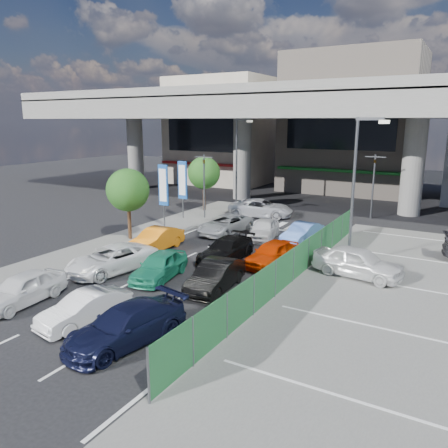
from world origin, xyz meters
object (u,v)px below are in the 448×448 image
Objects in this scene: street_lamp_right at (357,180)px; crossing_wagon_silver at (261,208)px; hatch_black_mid_right at (215,276)px; sedan_white_front_mid at (264,229)px; parked_sedan_white at (358,262)px; hatch_white_back_mid at (85,309)px; sedan_white_mid_left at (112,259)px; traffic_light_right at (374,170)px; taxi_orange_right at (272,253)px; tree_far at (204,173)px; traffic_cone at (317,261)px; tree_near at (128,190)px; signboard_far at (182,182)px; signboard_near at (163,187)px; van_white_back_left at (22,289)px; minivan_navy_back at (126,325)px; taxi_teal_mid at (159,266)px; wagon_silver_front_left at (225,224)px; street_lamp_left at (238,155)px; kei_truck_front_right at (302,233)px; traffic_light_left at (204,171)px; taxi_orange_left at (156,240)px; sedan_black_mid at (226,250)px.

street_lamp_right is 1.51× the size of crossing_wagon_silver.
hatch_black_mid_right and sedan_white_front_mid have the same top height.
crossing_wagon_silver is at bearing 53.07° from parked_sedan_white.
hatch_white_back_mid is 6.10m from sedan_white_mid_left.
traffic_light_right is 15.55m from taxi_orange_right.
sedan_white_front_mid is (4.19, 9.95, 0.00)m from sedan_white_mid_left.
traffic_light_right is 1.08× the size of tree_far.
hatch_white_back_mid is 15.02m from sedan_white_front_mid.
traffic_cone is at bearing 28.70° from taxi_orange_right.
sedan_white_front_mid is 7.03m from crossing_wagon_silver.
tree_near is 1.06× the size of parked_sedan_white.
crossing_wagon_silver reaches higher than traffic_cone.
street_lamp_right is 1.70× the size of signboard_far.
street_lamp_right is 1.98× the size of taxi_orange_right.
signboard_near reaches higher than sedan_white_front_mid.
sedan_white_mid_left is at bearing 133.30° from hatch_white_back_mid.
tree_far is at bearing -161.31° from traffic_light_right.
van_white_back_left is 15.91m from parked_sedan_white.
tree_far is 1.26× the size of hatch_white_back_mid.
traffic_cone is at bearing -25.12° from signboard_far.
crossing_wagon_silver is (-5.05, 15.71, 0.04)m from hatch_black_mid_right.
taxi_teal_mid is (-3.05, 5.80, 0.00)m from minivan_navy_back.
taxi_teal_mid is (6.46, -8.82, -2.37)m from signboard_near.
minivan_navy_back is at bearing -67.37° from wagon_silver_front_left.
sedan_white_front_mid is (6.94, -9.25, -4.08)m from street_lamp_left.
sedan_white_mid_left is 1.23× the size of taxi_teal_mid.
wagon_silver_front_left is 1.20× the size of kei_truck_front_right.
traffic_light_left is 8.06m from tree_near.
parked_sedan_white is (15.67, -10.15, -2.56)m from tree_far.
street_lamp_right and street_lamp_left have the same top height.
tree_near is 11.01m from van_white_back_left.
tree_far reaches higher than signboard_near.
hatch_black_mid_right is (8.80, -18.69, -4.08)m from street_lamp_left.
crossing_wagon_silver is 14.93m from parked_sedan_white.
tree_near is at bearing 143.99° from crossing_wagon_silver.
sedan_white_front_mid is 2.59m from kei_truck_front_right.
minivan_navy_back is 1.17× the size of taxi_orange_right.
traffic_light_left is 15.71m from hatch_black_mid_right.
kei_truck_front_right reaches higher than hatch_white_back_mid.
tree_far is 12.40m from taxi_orange_left.
sedan_white_mid_left is at bearing -116.20° from kei_truck_front_right.
tree_near is at bearing 131.99° from taxi_teal_mid.
street_lamp_right is at bearing 43.20° from van_white_back_left.
sedan_white_mid_left is (3.42, -5.20, -2.70)m from tree_near.
signboard_near is 1.00× the size of wagon_silver_front_left.
kei_truck_front_right is (2.47, 5.72, 0.00)m from sedan_black_mid.
sedan_white_front_mid is (6.81, -3.25, -3.25)m from traffic_light_left.
street_lamp_left is 17.54m from taxi_orange_right.
sedan_white_mid_left is 1.27× the size of kei_truck_front_right.
traffic_light_left is 20.73m from minivan_navy_back.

